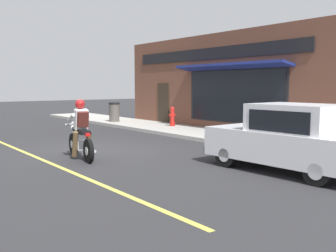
{
  "coord_description": "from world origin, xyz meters",
  "views": [
    {
      "loc": [
        -5.43,
        -10.64,
        1.98
      ],
      "look_at": [
        0.66,
        -2.69,
        0.95
      ],
      "focal_mm": 42.0,
      "sensor_mm": 36.0,
      "label": 1
    }
  ],
  "objects_px": {
    "fire_hydrant": "(172,117)",
    "trash_bin": "(114,112)",
    "car_hatchback": "(289,139)",
    "motorcycle_with_rider": "(81,134)"
  },
  "relations": [
    {
      "from": "motorcycle_with_rider",
      "to": "trash_bin",
      "type": "height_order",
      "value": "motorcycle_with_rider"
    },
    {
      "from": "car_hatchback",
      "to": "motorcycle_with_rider",
      "type": "bearing_deg",
      "value": 125.49
    },
    {
      "from": "motorcycle_with_rider",
      "to": "trash_bin",
      "type": "bearing_deg",
      "value": 54.92
    },
    {
      "from": "motorcycle_with_rider",
      "to": "fire_hydrant",
      "type": "relative_size",
      "value": 2.29
    },
    {
      "from": "car_hatchback",
      "to": "fire_hydrant",
      "type": "relative_size",
      "value": 4.36
    },
    {
      "from": "motorcycle_with_rider",
      "to": "trash_bin",
      "type": "distance_m",
      "value": 9.58
    },
    {
      "from": "motorcycle_with_rider",
      "to": "trash_bin",
      "type": "xyz_separation_m",
      "value": [
        5.51,
        7.84,
        -0.04
      ]
    },
    {
      "from": "motorcycle_with_rider",
      "to": "car_hatchback",
      "type": "height_order",
      "value": "motorcycle_with_rider"
    },
    {
      "from": "car_hatchback",
      "to": "trash_bin",
      "type": "distance_m",
      "value": 12.46
    },
    {
      "from": "fire_hydrant",
      "to": "trash_bin",
      "type": "relative_size",
      "value": 0.9
    }
  ]
}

